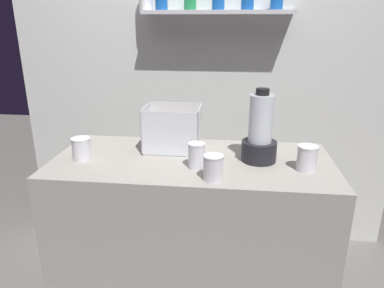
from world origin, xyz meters
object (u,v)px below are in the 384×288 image
(juice_cup_mango_right, at_px, (307,159))
(juice_cup_mango_middle, at_px, (213,169))
(juice_cup_mango_left, at_px, (197,157))
(blender_pitcher, at_px, (260,134))
(carrot_display_bin, at_px, (173,136))
(juice_cup_orange_far_left, at_px, (82,150))

(juice_cup_mango_right, bearing_deg, juice_cup_mango_middle, -159.54)
(juice_cup_mango_middle, bearing_deg, juice_cup_mango_left, 124.21)
(blender_pitcher, height_order, juice_cup_mango_middle, blender_pitcher)
(blender_pitcher, bearing_deg, juice_cup_mango_left, -156.45)
(juice_cup_mango_middle, xyz_separation_m, juice_cup_mango_right, (0.42, 0.16, 0.00))
(blender_pitcher, distance_m, juice_cup_mango_middle, 0.34)
(juice_cup_mango_left, bearing_deg, juice_cup_mango_right, 3.54)
(carrot_display_bin, bearing_deg, juice_cup_mango_left, -57.80)
(juice_cup_orange_far_left, bearing_deg, juice_cup_mango_left, -4.41)
(carrot_display_bin, bearing_deg, blender_pitcher, -14.14)
(juice_cup_mango_right, bearing_deg, juice_cup_mango_left, -176.46)
(juice_cup_mango_left, bearing_deg, carrot_display_bin, 122.20)
(juice_cup_orange_far_left, distance_m, juice_cup_mango_right, 1.09)
(blender_pitcher, relative_size, juice_cup_mango_right, 3.02)
(juice_cup_orange_far_left, relative_size, juice_cup_mango_left, 0.91)
(blender_pitcher, relative_size, juice_cup_mango_left, 2.93)
(carrot_display_bin, height_order, blender_pitcher, blender_pitcher)
(carrot_display_bin, xyz_separation_m, juice_cup_orange_far_left, (-0.43, -0.20, -0.02))
(carrot_display_bin, height_order, juice_cup_mango_right, carrot_display_bin)
(carrot_display_bin, relative_size, juice_cup_mango_left, 2.39)
(blender_pitcher, distance_m, juice_cup_mango_left, 0.33)
(blender_pitcher, height_order, juice_cup_mango_left, blender_pitcher)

